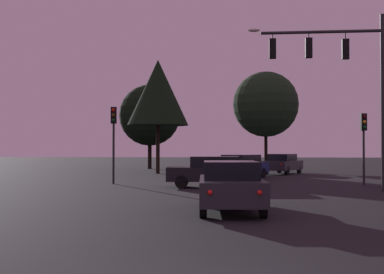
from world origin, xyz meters
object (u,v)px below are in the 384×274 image
at_px(traffic_light_corner_right, 364,134).
at_px(tree_left_far, 266,104).
at_px(traffic_signal_mast_arm, 342,70).
at_px(car_crossing_right, 212,171).
at_px(car_parked_lot, 240,166).
at_px(tree_center_horizon, 158,93).
at_px(traffic_light_median, 114,129).
at_px(tree_behind_sign, 150,115).
at_px(car_nearside_lane, 230,185).
at_px(car_far_lane, 283,163).

height_order(traffic_light_corner_right, tree_left_far, tree_left_far).
bearing_deg(traffic_signal_mast_arm, car_crossing_right, 162.78).
distance_m(traffic_light_corner_right, car_parked_lot, 8.61).
relative_size(traffic_light_corner_right, tree_center_horizon, 0.43).
relative_size(traffic_light_median, car_parked_lot, 0.86).
height_order(traffic_light_median, tree_center_horizon, tree_center_horizon).
xyz_separation_m(traffic_signal_mast_arm, car_crossing_right, (-5.90, 1.83, -4.63)).
bearing_deg(car_parked_lot, tree_center_horizon, 137.48).
height_order(traffic_light_corner_right, car_parked_lot, traffic_light_corner_right).
bearing_deg(traffic_light_median, traffic_light_corner_right, 1.89).
relative_size(traffic_light_median, tree_behind_sign, 0.52).
xyz_separation_m(car_nearside_lane, car_far_lane, (3.47, 23.36, 0.00)).
bearing_deg(car_far_lane, traffic_light_median, -130.08).
distance_m(traffic_signal_mast_arm, tree_behind_sign, 27.78).
relative_size(tree_left_far, tree_center_horizon, 1.00).
xyz_separation_m(car_crossing_right, tree_left_far, (3.62, 20.55, 5.08)).
bearing_deg(car_parked_lot, tree_left_far, 80.01).
relative_size(traffic_signal_mast_arm, car_crossing_right, 1.74).
bearing_deg(tree_behind_sign, car_crossing_right, -72.27).
distance_m(traffic_signal_mast_arm, traffic_light_median, 12.23).
bearing_deg(traffic_light_corner_right, traffic_signal_mast_arm, -114.37).
bearing_deg(car_parked_lot, traffic_light_corner_right, -39.94).
bearing_deg(traffic_signal_mast_arm, traffic_light_median, 161.47).
bearing_deg(traffic_light_corner_right, car_parked_lot, 140.06).
relative_size(traffic_signal_mast_arm, tree_left_far, 0.89).
bearing_deg(tree_center_horizon, tree_behind_sign, 104.17).
xyz_separation_m(traffic_light_corner_right, car_crossing_right, (-7.82, -2.42, -1.89)).
xyz_separation_m(traffic_light_corner_right, tree_behind_sign, (-15.06, 20.23, 2.43)).
height_order(traffic_light_median, car_far_lane, traffic_light_median).
bearing_deg(car_far_lane, car_parked_lot, -117.66).
bearing_deg(tree_center_horizon, tree_left_far, 38.92).
bearing_deg(tree_center_horizon, car_crossing_right, -69.99).
bearing_deg(car_crossing_right, tree_center_horizon, 110.01).
bearing_deg(traffic_light_corner_right, traffic_light_median, -178.11).
height_order(tree_behind_sign, tree_left_far, tree_left_far).
relative_size(car_far_lane, car_parked_lot, 1.01).
bearing_deg(car_nearside_lane, traffic_light_median, 119.71).
bearing_deg(traffic_light_median, car_crossing_right, -19.92).
distance_m(traffic_light_corner_right, tree_left_far, 18.89).
distance_m(car_crossing_right, car_parked_lot, 7.93).
height_order(traffic_signal_mast_arm, car_far_lane, traffic_signal_mast_arm).
xyz_separation_m(traffic_signal_mast_arm, tree_behind_sign, (-13.14, 24.48, -0.32)).
height_order(traffic_signal_mast_arm, tree_center_horizon, tree_center_horizon).
xyz_separation_m(traffic_signal_mast_arm, car_nearside_lane, (-4.81, -7.65, -4.63)).
relative_size(tree_behind_sign, tree_center_horizon, 0.91).
height_order(traffic_signal_mast_arm, tree_behind_sign, tree_behind_sign).
bearing_deg(tree_behind_sign, traffic_light_corner_right, -53.34).
height_order(car_crossing_right, tree_behind_sign, tree_behind_sign).
xyz_separation_m(traffic_signal_mast_arm, traffic_light_corner_right, (1.92, 4.24, -2.74)).
distance_m(traffic_light_median, tree_left_far, 20.88).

